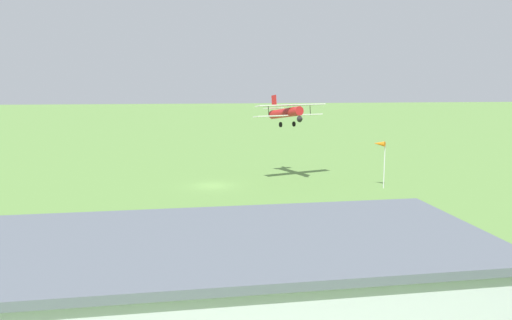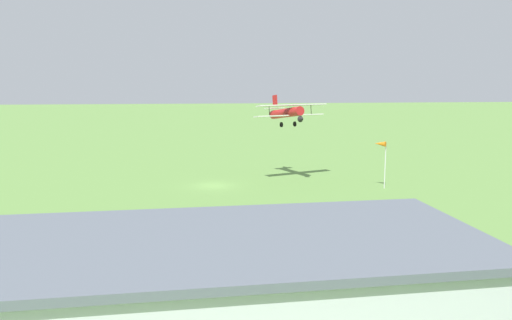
{
  "view_description": "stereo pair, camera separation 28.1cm",
  "coord_description": "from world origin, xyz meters",
  "views": [
    {
      "loc": [
        1.9,
        61.16,
        12.76
      ],
      "look_at": [
        -3.6,
        13.89,
        5.23
      ],
      "focal_mm": 36.59,
      "sensor_mm": 36.0,
      "label": 1
    },
    {
      "loc": [
        1.62,
        61.19,
        12.76
      ],
      "look_at": [
        -3.6,
        13.89,
        5.23
      ],
      "focal_mm": 36.59,
      "sensor_mm": 36.0,
      "label": 2
    }
  ],
  "objects": [
    {
      "name": "ground_plane",
      "position": [
        0.0,
        0.0,
        0.0
      ],
      "size": [
        400.0,
        400.0,
        0.0
      ],
      "primitive_type": "plane",
      "color": "#608C42"
    },
    {
      "name": "person_near_hangar_door",
      "position": [
        -9.78,
        28.65,
        0.79
      ],
      "size": [
        0.39,
        0.39,
        1.6
      ],
      "color": "#3F3F47",
      "rests_on": "ground_plane"
    },
    {
      "name": "biplane",
      "position": [
        -9.27,
        -2.27,
        8.53
      ],
      "size": [
        9.27,
        7.73,
        3.87
      ],
      "color": "#B21E1E"
    },
    {
      "name": "windsock",
      "position": [
        -19.17,
        3.72,
        4.88
      ],
      "size": [
        1.45,
        1.3,
        5.55
      ],
      "color": "silver",
      "rests_on": "ground_plane"
    },
    {
      "name": "hangar",
      "position": [
        4.76,
        39.75,
        3.0
      ],
      "size": [
        31.71,
        12.5,
        5.99
      ],
      "color": "silver",
      "rests_on": "ground_plane"
    }
  ]
}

